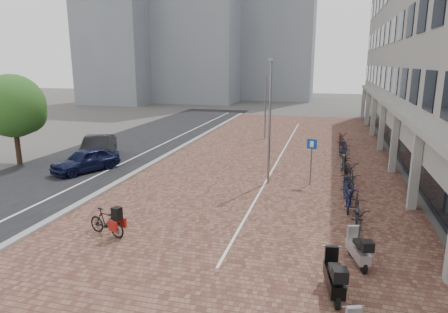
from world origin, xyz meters
TOP-DOWN VIEW (x-y plane):
  - ground at (0.00, 0.00)m, footprint 140.00×140.00m
  - plaza_brick at (2.00, 12.00)m, footprint 14.50×42.00m
  - street_asphalt at (-9.00, 12.00)m, footprint 8.00×50.00m
  - curb at (-5.10, 12.00)m, footprint 0.35×42.00m
  - lane_line at (-7.00, 12.00)m, footprint 0.12×44.00m
  - parking_line at (2.20, 12.00)m, footprint 0.10×30.00m
  - bg_towers at (-14.34, 48.94)m, footprint 33.00×23.00m
  - car_navy at (-8.10, 5.64)m, footprint 3.05×4.23m
  - car_dark at (-8.91, 8.21)m, footprint 3.20×4.95m
  - hero_bike at (-2.30, -1.71)m, footprint 1.73×0.90m
  - scooter_front at (6.31, -1.59)m, footprint 0.91×1.64m
  - scooter_mid at (5.59, -3.51)m, footprint 0.79×1.77m
  - parking_sign at (4.44, 6.43)m, footprint 0.49×0.14m
  - lamp_near at (2.34, 6.06)m, footprint 0.12×0.12m
  - lamp_far at (0.16, 18.17)m, footprint 0.12×0.12m
  - street_tree at (-12.91, 6.11)m, footprint 3.75×3.75m
  - bike_row at (6.26, 9.05)m, footprint 1.24×18.11m

SIDE VIEW (x-z plane):
  - ground at x=0.00m, z-range 0.00..0.00m
  - street_asphalt at x=-9.00m, z-range -0.01..0.02m
  - plaza_brick at x=2.00m, z-range -0.01..0.03m
  - lane_line at x=-7.00m, z-range 0.02..0.02m
  - parking_line at x=2.20m, z-range 0.03..0.04m
  - curb at x=-5.10m, z-range 0.00..0.14m
  - bike_row at x=6.26m, z-range 0.00..1.05m
  - hero_bike at x=-2.30m, z-range -0.07..1.11m
  - scooter_front at x=6.31m, z-range 0.00..1.08m
  - scooter_mid at x=5.59m, z-range 0.00..1.17m
  - car_navy at x=-8.10m, z-range 0.00..1.34m
  - car_dark at x=-8.91m, z-range 0.00..1.54m
  - parking_sign at x=4.44m, z-range 0.40..2.77m
  - lamp_far at x=0.16m, z-range 0.00..5.15m
  - lamp_near at x=2.34m, z-range 0.00..6.23m
  - street_tree at x=-12.91m, z-range 0.74..6.20m
  - bg_towers at x=-14.34m, z-range -2.04..29.96m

